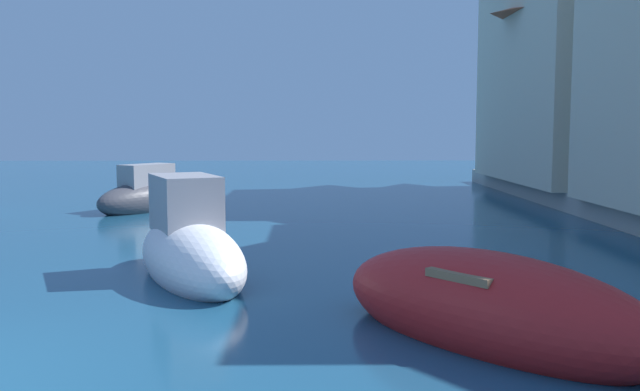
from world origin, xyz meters
name	(u,v)px	position (x,y,z in m)	size (l,w,h in m)	color
quay_promenade	(417,386)	(4.32, -0.37, 0.25)	(44.00, 32.00, 0.50)	#ADA89E
moored_boat_0	(155,196)	(-0.58, 12.70, 0.35)	(3.02, 3.74, 1.44)	#3F3F47
moored_boat_3	(487,309)	(5.30, 1.47, 0.33)	(3.37, 3.68, 1.18)	#B21E1E
moored_boat_4	(190,249)	(1.82, 4.38, 0.42)	(2.51, 3.66, 1.71)	white
waterfront_building_annex	(621,81)	(13.00, 15.69, 3.58)	(5.77, 9.14, 6.06)	white
waterfront_building_far	(619,30)	(13.00, 15.96, 5.12)	(7.15, 8.56, 9.11)	beige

